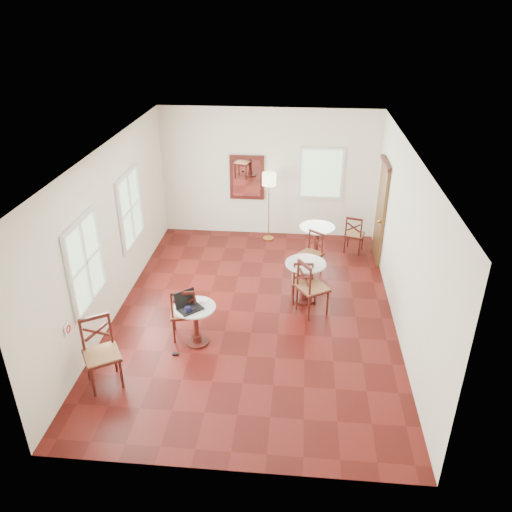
{
  "coord_description": "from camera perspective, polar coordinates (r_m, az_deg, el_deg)",
  "views": [
    {
      "loc": [
        0.73,
        -7.75,
        5.17
      ],
      "look_at": [
        0.0,
        0.3,
        1.0
      ],
      "focal_mm": 35.6,
      "sensor_mm": 36.0,
      "label": 1
    }
  ],
  "objects": [
    {
      "name": "water_glass",
      "position": [
        8.3,
        -6.19,
        -4.93
      ],
      "size": [
        0.06,
        0.06,
        0.11
      ],
      "primitive_type": "cylinder",
      "color": "white",
      "rests_on": "cafe_table_near"
    },
    {
      "name": "navy_mug",
      "position": [
        8.09,
        -7.66,
        -5.99
      ],
      "size": [
        0.13,
        0.09,
        0.1
      ],
      "color": "black",
      "rests_on": "cafe_table_near"
    },
    {
      "name": "mouse",
      "position": [
        8.21,
        -6.61,
        -5.66
      ],
      "size": [
        0.12,
        0.1,
        0.04
      ],
      "primitive_type": "ellipsoid",
      "rotation": [
        0.0,
        0.0,
        0.43
      ],
      "color": "black",
      "rests_on": "cafe_table_near"
    },
    {
      "name": "room_shell",
      "position": [
        8.7,
        -0.41,
        5.15
      ],
      "size": [
        5.02,
        7.02,
        3.01
      ],
      "color": "white",
      "rests_on": "ground"
    },
    {
      "name": "ground",
      "position": [
        9.34,
        -0.17,
        -6.3
      ],
      "size": [
        7.0,
        7.0,
        0.0
      ],
      "primitive_type": "plane",
      "color": "#52110E",
      "rests_on": "ground"
    },
    {
      "name": "laptop",
      "position": [
        8.19,
        -7.66,
        -5.41
      ],
      "size": [
        0.49,
        0.49,
        0.27
      ],
      "rotation": [
        0.0,
        0.0,
        0.76
      ],
      "color": "black",
      "rests_on": "cafe_table_near"
    },
    {
      "name": "chair_near_b",
      "position": [
        7.83,
        -17.0,
        -10.4
      ],
      "size": [
        0.69,
        0.69,
        1.08
      ],
      "rotation": [
        0.0,
        0.0,
        0.55
      ],
      "color": "#441611",
      "rests_on": "ground"
    },
    {
      "name": "floor_lamp",
      "position": [
        11.56,
        1.48,
        8.12
      ],
      "size": [
        0.32,
        0.32,
        1.62
      ],
      "color": "#BF8C3F",
      "rests_on": "ground"
    },
    {
      "name": "cafe_table_mid",
      "position": [
        9.49,
        5.53,
        -2.39
      ],
      "size": [
        0.75,
        0.75,
        0.8
      ],
      "color": "#441611",
      "rests_on": "ground"
    },
    {
      "name": "power_adapter",
      "position": [
        8.42,
        -9.05,
        -10.84
      ],
      "size": [
        0.09,
        0.05,
        0.04
      ],
      "primitive_type": "cube",
      "color": "black",
      "rests_on": "ground"
    },
    {
      "name": "cafe_table_near",
      "position": [
        8.39,
        -6.79,
        -7.23
      ],
      "size": [
        0.67,
        0.67,
        0.71
      ],
      "color": "#441611",
      "rests_on": "ground"
    },
    {
      "name": "chair_near_a",
      "position": [
        8.55,
        -8.09,
        -6.28
      ],
      "size": [
        0.54,
        0.54,
        0.97
      ],
      "rotation": [
        0.0,
        0.0,
        3.37
      ],
      "color": "#441611",
      "rests_on": "ground"
    },
    {
      "name": "chair_mid_b",
      "position": [
        9.1,
        6.25,
        -3.56
      ],
      "size": [
        0.67,
        0.67,
        1.06
      ],
      "rotation": [
        0.0,
        0.0,
        2.14
      ],
      "color": "#441611",
      "rests_on": "ground"
    },
    {
      "name": "chair_mid_a",
      "position": [
        9.48,
        5.23,
        -2.76
      ],
      "size": [
        0.43,
        0.43,
        0.88
      ],
      "rotation": [
        0.0,
        0.0,
        3.2
      ],
      "color": "#441611",
      "rests_on": "ground"
    },
    {
      "name": "chair_back_a",
      "position": [
        11.49,
        10.97,
        2.44
      ],
      "size": [
        0.5,
        0.5,
        0.88
      ],
      "rotation": [
        0.0,
        0.0,
        2.85
      ],
      "color": "#441611",
      "rests_on": "ground"
    },
    {
      "name": "cafe_table_back",
      "position": [
        10.96,
        6.82,
        1.84
      ],
      "size": [
        0.76,
        0.76,
        0.8
      ],
      "color": "#441611",
      "rests_on": "ground"
    },
    {
      "name": "chair_back_b",
      "position": [
        10.47,
        6.19,
        0.3
      ],
      "size": [
        0.58,
        0.58,
        0.9
      ],
      "rotation": [
        0.0,
        0.0,
        -0.67
      ],
      "color": "#441611",
      "rests_on": "ground"
    }
  ]
}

